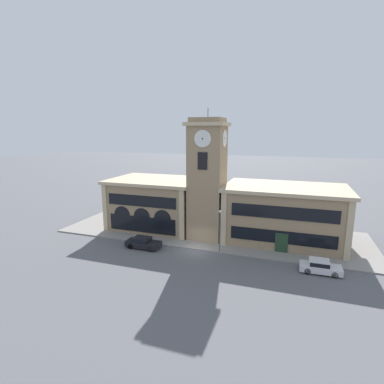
# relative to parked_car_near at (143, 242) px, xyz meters

# --- Properties ---
(ground_plane) EXTENTS (300.00, 300.00, 0.00)m
(ground_plane) POSITION_rel_parked_car_near_xyz_m (6.65, 1.51, -0.74)
(ground_plane) COLOR #56565B
(sidewalk_kerb) EXTENTS (43.49, 13.84, 0.15)m
(sidewalk_kerb) POSITION_rel_parked_car_near_xyz_m (6.65, 8.43, -0.67)
(sidewalk_kerb) COLOR gray
(sidewalk_kerb) RESTS_ON ground_plane
(clock_tower) EXTENTS (5.16, 5.16, 17.61)m
(clock_tower) POSITION_rel_parked_car_near_xyz_m (6.66, 6.29, 7.50)
(clock_tower) COLOR #937A5B
(clock_tower) RESTS_ON ground_plane
(town_hall_left_wing) EXTENTS (13.48, 9.98, 7.54)m
(town_hall_left_wing) POSITION_rel_parked_car_near_xyz_m (-2.27, 8.67, 3.05)
(town_hall_left_wing) COLOR #937A5B
(town_hall_left_wing) RESTS_ON ground_plane
(town_hall_right_wing) EXTENTS (15.91, 9.98, 7.53)m
(town_hall_right_wing) POSITION_rel_parked_car_near_xyz_m (16.79, 8.68, 3.05)
(town_hall_right_wing) COLOR #937A5B
(town_hall_right_wing) RESTS_ON ground_plane
(parked_car_near) EXTENTS (4.46, 1.82, 1.42)m
(parked_car_near) POSITION_rel_parked_car_near_xyz_m (0.00, 0.00, 0.00)
(parked_car_near) COLOR black
(parked_car_near) RESTS_ON ground_plane
(parked_car_mid) EXTENTS (4.20, 1.90, 1.41)m
(parked_car_mid) POSITION_rel_parked_car_near_xyz_m (20.93, -0.00, -0.01)
(parked_car_mid) COLOR silver
(parked_car_mid) RESTS_ON ground_plane
(street_lamp) EXTENTS (0.36, 0.36, 5.22)m
(street_lamp) POSITION_rel_parked_car_near_xyz_m (9.59, 1.87, 2.88)
(street_lamp) COLOR #4C4C51
(street_lamp) RESTS_ON sidewalk_kerb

